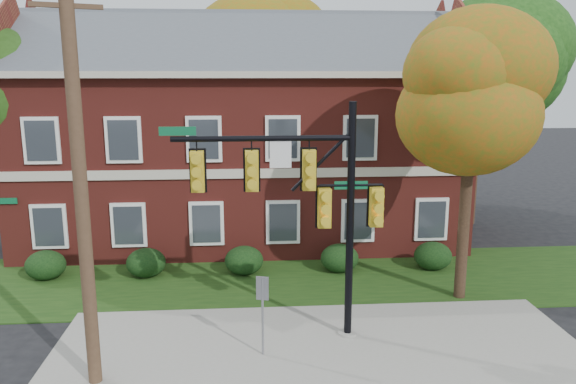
{
  "coord_description": "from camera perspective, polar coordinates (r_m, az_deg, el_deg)",
  "views": [
    {
      "loc": [
        -1.83,
        -12.73,
        7.15
      ],
      "look_at": [
        -0.67,
        3.0,
        3.82
      ],
      "focal_mm": 35.0,
      "sensor_mm": 36.0,
      "label": 1
    }
  ],
  "objects": [
    {
      "name": "ground",
      "position": [
        14.72,
        3.64,
        -17.18
      ],
      "size": [
        120.0,
        120.0,
        0.0
      ],
      "primitive_type": "plane",
      "color": "black",
      "rests_on": "ground"
    },
    {
      "name": "sidewalk",
      "position": [
        15.57,
        3.12,
        -15.27
      ],
      "size": [
        14.0,
        5.0,
        0.08
      ],
      "primitive_type": "cube",
      "color": "gray",
      "rests_on": "ground"
    },
    {
      "name": "grass_strip",
      "position": [
        20.12,
        1.3,
        -8.83
      ],
      "size": [
        30.0,
        6.0,
        0.04
      ],
      "primitive_type": "cube",
      "color": "#193811",
      "rests_on": "ground"
    },
    {
      "name": "apartment_building",
      "position": [
        24.78,
        -4.62,
        6.88
      ],
      "size": [
        18.8,
        8.8,
        9.74
      ],
      "color": "maroon",
      "rests_on": "ground"
    },
    {
      "name": "hedge_far_left",
      "position": [
        21.74,
        -23.41,
        -6.84
      ],
      "size": [
        1.4,
        1.26,
        1.05
      ],
      "primitive_type": "ellipsoid",
      "color": "black",
      "rests_on": "ground"
    },
    {
      "name": "hedge_left",
      "position": [
        20.85,
        -14.22,
        -6.98
      ],
      "size": [
        1.4,
        1.26,
        1.05
      ],
      "primitive_type": "ellipsoid",
      "color": "black",
      "rests_on": "ground"
    },
    {
      "name": "hedge_center",
      "position": [
        20.53,
        -4.49,
        -6.94
      ],
      "size": [
        1.4,
        1.26,
        1.05
      ],
      "primitive_type": "ellipsoid",
      "color": "black",
      "rests_on": "ground"
    },
    {
      "name": "hedge_right",
      "position": [
        20.8,
        5.26,
        -6.71
      ],
      "size": [
        1.4,
        1.26,
        1.05
      ],
      "primitive_type": "ellipsoid",
      "color": "black",
      "rests_on": "ground"
    },
    {
      "name": "hedge_far_right",
      "position": [
        21.64,
        14.5,
        -6.3
      ],
      "size": [
        1.4,
        1.26,
        1.05
      ],
      "primitive_type": "ellipsoid",
      "color": "black",
      "rests_on": "ground"
    },
    {
      "name": "tree_near_right",
      "position": [
        18.04,
        19.1,
        9.75
      ],
      "size": [
        4.5,
        4.25,
        8.58
      ],
      "color": "black",
      "rests_on": "ground"
    },
    {
      "name": "tree_right_rear",
      "position": [
        27.88,
        19.9,
        13.23
      ],
      "size": [
        6.3,
        5.95,
        10.62
      ],
      "color": "black",
      "rests_on": "ground"
    },
    {
      "name": "tree_far_rear",
      "position": [
        32.59,
        -2.22,
        14.89
      ],
      "size": [
        6.84,
        6.46,
        11.52
      ],
      "color": "black",
      "rests_on": "ground"
    },
    {
      "name": "traffic_signal",
      "position": [
        14.65,
        1.93,
        -0.46
      ],
      "size": [
        5.79,
        0.52,
        6.47
      ],
      "rotation": [
        0.0,
        0.0,
        0.0
      ],
      "color": "gray",
      "rests_on": "ground"
    },
    {
      "name": "utility_pole",
      "position": [
        13.04,
        -20.3,
        0.26
      ],
      "size": [
        1.38,
        0.62,
        9.23
      ],
      "rotation": [
        0.0,
        0.0,
        0.37
      ],
      "color": "#483221",
      "rests_on": "ground"
    },
    {
      "name": "sign_post",
      "position": [
        14.43,
        -2.61,
        -11.21
      ],
      "size": [
        0.32,
        0.12,
        2.19
      ],
      "rotation": [
        0.0,
        0.0,
        -0.26
      ],
      "color": "slate",
      "rests_on": "ground"
    }
  ]
}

